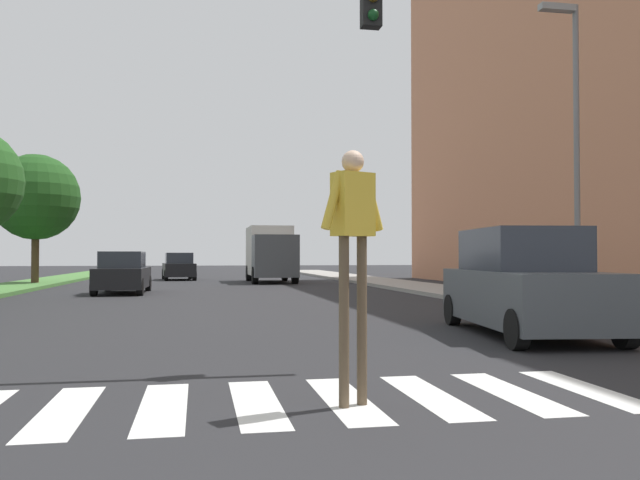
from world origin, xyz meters
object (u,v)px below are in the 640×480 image
at_px(tree_distant, 36,197).
at_px(suv_crossing, 525,284).
at_px(pedestrian_performer, 353,235).
at_px(sedan_distant, 179,267).
at_px(street_lamp_right, 573,128).
at_px(sedan_midblock, 123,274).
at_px(truck_box_delivery, 270,253).

distance_m(tree_distant, suv_crossing, 26.91).
xyz_separation_m(pedestrian_performer, sedan_distant, (-2.61, 34.43, -0.90)).
distance_m(pedestrian_performer, suv_crossing, 6.74).
bearing_deg(tree_distant, street_lamp_right, -49.14).
bearing_deg(street_lamp_right, pedestrian_performer, -132.24).
relative_size(pedestrian_performer, sedan_midblock, 0.58).
height_order(sedan_distant, truck_box_delivery, truck_box_delivery).
bearing_deg(pedestrian_performer, suv_crossing, 48.18).
distance_m(suv_crossing, sedan_distant, 30.28).
bearing_deg(pedestrian_performer, truck_box_delivery, 85.23).
xyz_separation_m(street_lamp_right, suv_crossing, (-3.09, -3.33, -3.66)).
distance_m(tree_distant, street_lamp_right, 25.81).
height_order(pedestrian_performer, truck_box_delivery, truck_box_delivery).
height_order(pedestrian_performer, sedan_distant, pedestrian_performer).
height_order(sedan_midblock, truck_box_delivery, truck_box_delivery).
relative_size(street_lamp_right, sedan_distant, 1.80).
bearing_deg(sedan_distant, truck_box_delivery, -41.43).
relative_size(tree_distant, sedan_distant, 1.52).
bearing_deg(suv_crossing, sedan_distant, 103.52).
relative_size(sedan_distant, truck_box_delivery, 0.67).
xyz_separation_m(street_lamp_right, sedan_midblock, (-11.90, 11.87, -3.84)).
relative_size(tree_distant, truck_box_delivery, 1.02).
bearing_deg(truck_box_delivery, street_lamp_right, -76.80).
xyz_separation_m(pedestrian_performer, truck_box_delivery, (2.50, 29.93, -0.03)).
relative_size(street_lamp_right, suv_crossing, 1.56).
height_order(tree_distant, street_lamp_right, street_lamp_right).
bearing_deg(suv_crossing, sedan_midblock, 120.10).
xyz_separation_m(street_lamp_right, sedan_distant, (-10.17, 26.11, -3.83)).
distance_m(tree_distant, sedan_midblock, 9.80).
relative_size(sedan_midblock, truck_box_delivery, 0.69).
bearing_deg(suv_crossing, street_lamp_right, 47.15).
bearing_deg(street_lamp_right, truck_box_delivery, 103.20).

